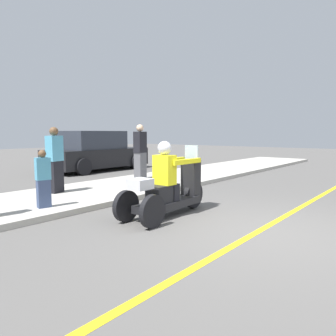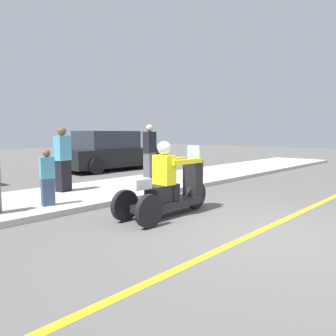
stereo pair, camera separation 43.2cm
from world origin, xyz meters
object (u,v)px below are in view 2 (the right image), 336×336
object	(u,v)px
motorcycle_trike	(168,189)
parked_car_lot_center	(110,152)
spectator_by_tree	(150,153)
spectator_end_of_line	(47,179)
spectator_far_back	(63,161)

from	to	relation	value
motorcycle_trike	parked_car_lot_center	distance (m)	8.15
motorcycle_trike	parked_car_lot_center	size ratio (longest dim) A/B	0.52
spectator_by_tree	spectator_end_of_line	bearing A→B (deg)	-162.47
motorcycle_trike	spectator_by_tree	bearing A→B (deg)	50.68
parked_car_lot_center	spectator_end_of_line	bearing A→B (deg)	-136.69
spectator_end_of_line	parked_car_lot_center	size ratio (longest dim) A/B	0.26
spectator_far_back	motorcycle_trike	bearing A→B (deg)	-84.16
spectator_end_of_line	parked_car_lot_center	bearing A→B (deg)	43.31
spectator_far_back	parked_car_lot_center	bearing A→B (deg)	41.44
spectator_end_of_line	motorcycle_trike	bearing A→B (deg)	-55.37
motorcycle_trike	parked_car_lot_center	bearing A→B (deg)	60.59
spectator_end_of_line	parked_car_lot_center	world-z (taller)	parked_car_lot_center
spectator_far_back	parked_car_lot_center	distance (m)	5.79
spectator_by_tree	spectator_far_back	world-z (taller)	spectator_by_tree
motorcycle_trike	spectator_end_of_line	xyz separation A→B (m)	(-1.39, 2.01, 0.15)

